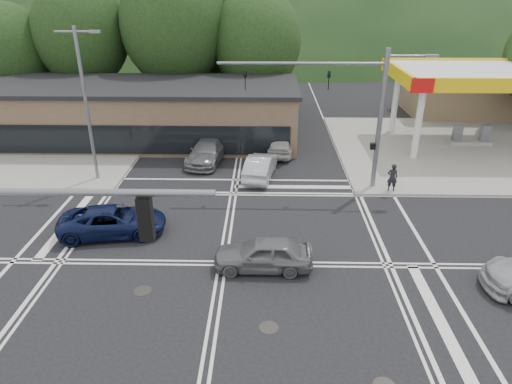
{
  "coord_description": "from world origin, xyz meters",
  "views": [
    {
      "loc": [
        1.81,
        -16.65,
        11.16
      ],
      "look_at": [
        1.36,
        4.41,
        1.4
      ],
      "focal_mm": 32.0,
      "sensor_mm": 36.0,
      "label": 1
    }
  ],
  "objects_px": {
    "car_queue_b": "(282,144)",
    "car_northbound": "(208,151)",
    "car_blue_west": "(113,221)",
    "pedestrian": "(392,177)",
    "car_grey_center": "(263,254)",
    "car_queue_a": "(260,166)"
  },
  "relations": [
    {
      "from": "car_northbound",
      "to": "pedestrian",
      "type": "relative_size",
      "value": 3.13
    },
    {
      "from": "car_grey_center",
      "to": "car_northbound",
      "type": "distance_m",
      "value": 13.23
    },
    {
      "from": "car_grey_center",
      "to": "car_northbound",
      "type": "bearing_deg",
      "value": -162.64
    },
    {
      "from": "car_blue_west",
      "to": "pedestrian",
      "type": "distance_m",
      "value": 15.43
    },
    {
      "from": "car_queue_a",
      "to": "pedestrian",
      "type": "height_order",
      "value": "pedestrian"
    },
    {
      "from": "car_grey_center",
      "to": "car_northbound",
      "type": "xyz_separation_m",
      "value": [
        -3.84,
        12.66,
        0.03
      ]
    },
    {
      "from": "car_blue_west",
      "to": "car_queue_b",
      "type": "bearing_deg",
      "value": -45.25
    },
    {
      "from": "car_queue_a",
      "to": "car_northbound",
      "type": "xyz_separation_m",
      "value": [
        -3.6,
        2.61,
        0.02
      ]
    },
    {
      "from": "pedestrian",
      "to": "car_queue_a",
      "type": "bearing_deg",
      "value": -12.12
    },
    {
      "from": "pedestrian",
      "to": "car_northbound",
      "type": "bearing_deg",
      "value": -19.1
    },
    {
      "from": "car_grey_center",
      "to": "pedestrian",
      "type": "bearing_deg",
      "value": 137.26
    },
    {
      "from": "car_northbound",
      "to": "car_grey_center",
      "type": "bearing_deg",
      "value": -63.61
    },
    {
      "from": "car_blue_west",
      "to": "car_queue_b",
      "type": "distance_m",
      "value": 14.28
    },
    {
      "from": "car_queue_b",
      "to": "car_northbound",
      "type": "xyz_separation_m",
      "value": [
        -5.04,
        -1.64,
        0.01
      ]
    },
    {
      "from": "car_queue_b",
      "to": "pedestrian",
      "type": "distance_m",
      "value": 8.94
    },
    {
      "from": "car_grey_center",
      "to": "car_blue_west",
      "type": "bearing_deg",
      "value": -110.47
    },
    {
      "from": "car_grey_center",
      "to": "pedestrian",
      "type": "xyz_separation_m",
      "value": [
        7.34,
        7.8,
        0.26
      ]
    },
    {
      "from": "car_queue_a",
      "to": "car_queue_b",
      "type": "relative_size",
      "value": 1.02
    },
    {
      "from": "car_queue_b",
      "to": "pedestrian",
      "type": "relative_size",
      "value": 2.62
    },
    {
      "from": "car_grey_center",
      "to": "car_queue_a",
      "type": "distance_m",
      "value": 10.05
    },
    {
      "from": "car_blue_west",
      "to": "car_grey_center",
      "type": "distance_m",
      "value": 7.76
    },
    {
      "from": "car_blue_west",
      "to": "pedestrian",
      "type": "bearing_deg",
      "value": -80.01
    }
  ]
}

